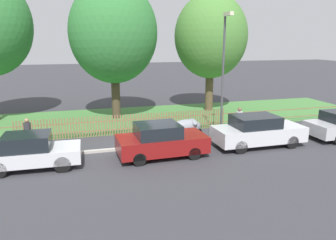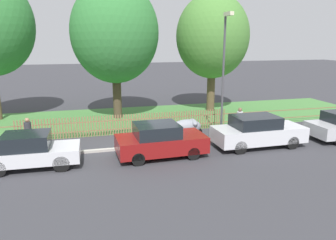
{
  "view_description": "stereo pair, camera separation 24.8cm",
  "coord_description": "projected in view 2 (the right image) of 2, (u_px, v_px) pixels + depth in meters",
  "views": [
    {
      "loc": [
        -2.5,
        -14.59,
        5.05
      ],
      "look_at": [
        1.83,
        0.95,
        1.1
      ],
      "focal_mm": 35.0,
      "sensor_mm": 36.0,
      "label": 1
    },
    {
      "loc": [
        -2.26,
        -14.65,
        5.05
      ],
      "look_at": [
        1.83,
        0.95,
        1.1
      ],
      "focal_mm": 35.0,
      "sensor_mm": 36.0,
      "label": 2
    }
  ],
  "objects": [
    {
      "name": "ground_plane",
      "position": [
        136.0,
        149.0,
        15.52
      ],
      "size": [
        120.0,
        120.0,
        0.0
      ],
      "primitive_type": "plane",
      "color": "#38383D"
    },
    {
      "name": "kerb_stone",
      "position": [
        135.0,
        148.0,
        15.6
      ],
      "size": [
        34.68,
        0.2,
        0.12
      ],
      "primitive_type": "cube",
      "color": "#B2ADA3",
      "rests_on": "ground"
    },
    {
      "name": "grass_strip",
      "position": [
        120.0,
        119.0,
        21.5
      ],
      "size": [
        34.68,
        7.29,
        0.01
      ],
      "primitive_type": "cube",
      "color": "#477F3D",
      "rests_on": "ground"
    },
    {
      "name": "park_fence",
      "position": [
        128.0,
        124.0,
        17.95
      ],
      "size": [
        34.68,
        0.05,
        1.12
      ],
      "color": "olive",
      "rests_on": "ground"
    },
    {
      "name": "parked_car_black_saloon",
      "position": [
        31.0,
        151.0,
        13.18
      ],
      "size": [
        3.76,
        1.75,
        1.43
      ],
      "rotation": [
        0.0,
        0.0,
        -0.02
      ],
      "color": "silver",
      "rests_on": "ground"
    },
    {
      "name": "parked_car_navy_estate",
      "position": [
        160.0,
        140.0,
        14.45
      ],
      "size": [
        3.97,
        1.98,
        1.5
      ],
      "rotation": [
        0.0,
        0.0,
        0.03
      ],
      "color": "maroon",
      "rests_on": "ground"
    },
    {
      "name": "parked_car_red_compact",
      "position": [
        258.0,
        131.0,
        15.79
      ],
      "size": [
        4.41,
        1.78,
        1.53
      ],
      "rotation": [
        0.0,
        0.0,
        0.01
      ],
      "color": "silver",
      "rests_on": "ground"
    },
    {
      "name": "covered_motorcycle",
      "position": [
        187.0,
        127.0,
        17.04
      ],
      "size": [
        1.82,
        0.9,
        1.05
      ],
      "rotation": [
        0.0,
        0.0,
        0.03
      ],
      "color": "black",
      "rests_on": "ground"
    },
    {
      "name": "tree_behind_motorcycle",
      "position": [
        115.0,
        33.0,
        20.58
      ],
      "size": [
        5.53,
        5.53,
        8.69
      ],
      "color": "#473828",
      "rests_on": "ground"
    },
    {
      "name": "tree_mid_park",
      "position": [
        213.0,
        37.0,
        22.88
      ],
      "size": [
        5.1,
        5.1,
        8.24
      ],
      "color": "brown",
      "rests_on": "ground"
    },
    {
      "name": "pedestrian_near_fence",
      "position": [
        28.0,
        132.0,
        15.25
      ],
      "size": [
        0.42,
        0.42,
        1.56
      ],
      "rotation": [
        0.0,
        0.0,
        4.24
      ],
      "color": "slate",
      "rests_on": "ground"
    },
    {
      "name": "pedestrian_by_lamp",
      "position": [
        239.0,
        120.0,
        17.37
      ],
      "size": [
        0.44,
        0.44,
        1.59
      ],
      "rotation": [
        0.0,
        0.0,
        1.06
      ],
      "color": "black",
      "rests_on": "ground"
    },
    {
      "name": "street_lamp",
      "position": [
        224.0,
        63.0,
        16.38
      ],
      "size": [
        0.2,
        0.79,
        6.36
      ],
      "color": "#47474C",
      "rests_on": "ground"
    }
  ]
}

